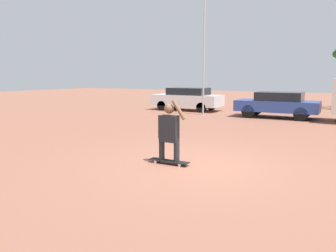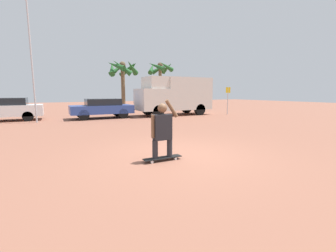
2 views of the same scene
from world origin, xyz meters
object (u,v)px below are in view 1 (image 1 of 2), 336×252
object	(u,v)px
flagpole	(205,35)
person_skateboarder	(169,129)
parked_car_white	(187,98)
parked_car_blue	(278,104)
skateboard	(169,161)

from	to	relation	value
flagpole	person_skateboarder	bearing A→B (deg)	-71.97
parked_car_white	flagpole	xyz separation A→B (m)	(1.89, -1.77, 3.56)
parked_car_blue	parked_car_white	distance (m)	5.79
person_skateboarder	flagpole	bearing A→B (deg)	108.03
skateboard	person_skateboarder	bearing A→B (deg)	180.00
parked_car_blue	parked_car_white	world-z (taller)	parked_car_white
person_skateboarder	parked_car_blue	xyz separation A→B (m)	(0.54, 10.59, -0.13)
person_skateboarder	flagpole	size ratio (longest dim) A/B	0.19
person_skateboarder	parked_car_white	size ratio (longest dim) A/B	0.34
person_skateboarder	skateboard	bearing A→B (deg)	-0.00
skateboard	person_skateboarder	distance (m)	0.78
skateboard	person_skateboarder	size ratio (longest dim) A/B	0.69
parked_car_blue	parked_car_white	bearing A→B (deg)	168.43
skateboard	parked_car_blue	world-z (taller)	parked_car_blue
parked_car_blue	flagpole	world-z (taller)	flagpole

